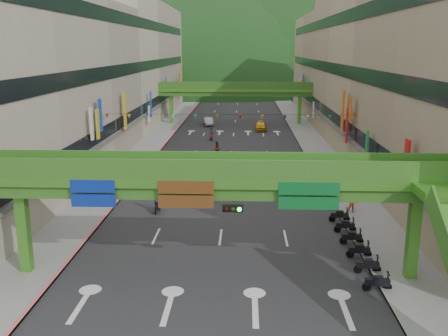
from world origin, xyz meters
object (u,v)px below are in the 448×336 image
at_px(overpass_near, 232,192).
at_px(scooter_rider_near, 157,202).
at_px(scooter_rider_mid, 217,149).
at_px(car_silver, 208,121).
at_px(car_yellow, 261,126).
at_px(pedestrian_red, 352,205).

bearing_deg(overpass_near, scooter_rider_near, 117.69).
bearing_deg(overpass_near, scooter_rider_mid, 94.49).
height_order(scooter_rider_near, car_silver, scooter_rider_near).
relative_size(car_silver, car_yellow, 0.95).
xyz_separation_m(overpass_near, pedestrian_red, (9.19, 11.96, -4.44)).
bearing_deg(car_yellow, pedestrian_red, -80.92).
xyz_separation_m(overpass_near, scooter_rider_mid, (-2.51, 31.94, -4.09)).
bearing_deg(pedestrian_red, scooter_rider_mid, 129.02).
height_order(overpass_near, car_silver, overpass_near).
bearing_deg(car_silver, car_yellow, -39.26).
distance_m(scooter_rider_near, scooter_rider_mid, 20.43).
bearing_deg(car_silver, pedestrian_red, -81.85).
bearing_deg(car_yellow, scooter_rider_mid, -104.78).
distance_m(scooter_rider_mid, car_yellow, 21.49).
height_order(scooter_rider_mid, pedestrian_red, scooter_rider_mid).
bearing_deg(pedestrian_red, scooter_rider_near, -170.89).
xyz_separation_m(scooter_rider_near, car_yellow, (9.46, 40.79, -0.13)).
distance_m(scooter_rider_near, car_yellow, 41.87).
bearing_deg(scooter_rider_near, car_yellow, 76.94).
xyz_separation_m(overpass_near, car_silver, (-5.41, 57.56, -4.52)).
height_order(scooter_rider_mid, car_yellow, scooter_rider_mid).
relative_size(scooter_rider_near, pedestrian_red, 1.25).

